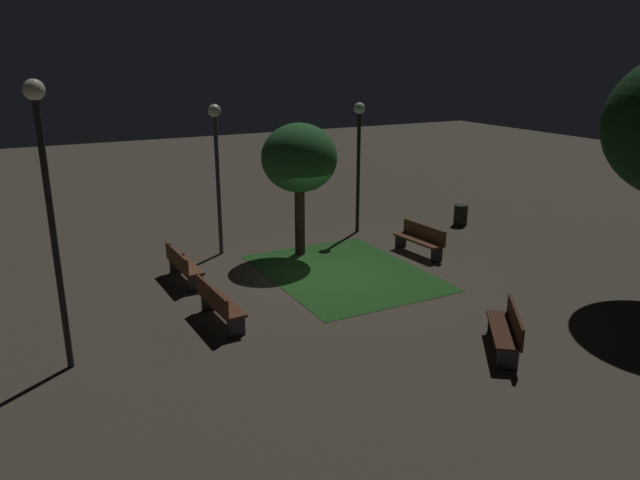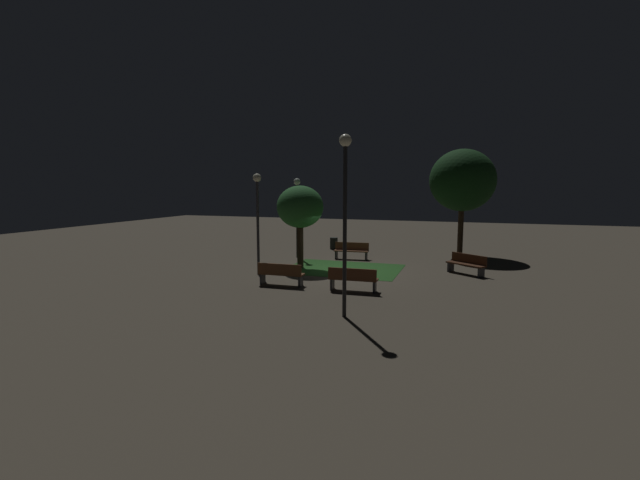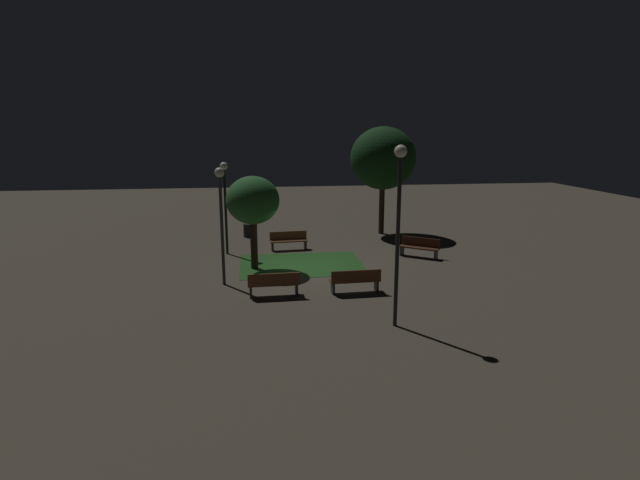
{
  "view_description": "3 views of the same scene",
  "coord_description": "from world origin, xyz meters",
  "px_view_note": "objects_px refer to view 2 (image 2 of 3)",
  "views": [
    {
      "loc": [
        13.34,
        -7.32,
        5.69
      ],
      "look_at": [
        -0.01,
        -0.27,
        1.06
      ],
      "focal_mm": 33.92,
      "sensor_mm": 36.0,
      "label": 1
    },
    {
      "loc": [
        5.41,
        -18.87,
        3.86
      ],
      "look_at": [
        -0.89,
        -0.46,
        1.45
      ],
      "focal_mm": 24.56,
      "sensor_mm": 36.0,
      "label": 2
    },
    {
      "loc": [
        -2.1,
        -20.42,
        5.77
      ],
      "look_at": [
        0.59,
        -0.56,
        1.3
      ],
      "focal_mm": 28.31,
      "sensor_mm": 36.0,
      "label": 3
    }
  ],
  "objects_px": {
    "bench_near_trees": "(352,250)",
    "tree_left_canopy": "(462,181)",
    "tree_near_wall": "(300,208)",
    "lamp_post_plaza_west": "(258,206)",
    "bench_front_left": "(467,263)",
    "bench_front_right": "(353,278)",
    "lamp_post_near_wall": "(297,203)",
    "lamp_post_path_center": "(345,197)",
    "trash_bin": "(334,243)",
    "bench_by_lamp": "(281,273)"
  },
  "relations": [
    {
      "from": "bench_front_right",
      "to": "tree_left_canopy",
      "type": "distance_m",
      "value": 11.25
    },
    {
      "from": "tree_near_wall",
      "to": "tree_left_canopy",
      "type": "bearing_deg",
      "value": 41.74
    },
    {
      "from": "tree_near_wall",
      "to": "trash_bin",
      "type": "distance_m",
      "value": 6.86
    },
    {
      "from": "trash_bin",
      "to": "bench_front_right",
      "type": "bearing_deg",
      "value": -69.2
    },
    {
      "from": "bench_front_right",
      "to": "lamp_post_near_wall",
      "type": "bearing_deg",
      "value": 126.48
    },
    {
      "from": "bench_front_left",
      "to": "lamp_post_near_wall",
      "type": "bearing_deg",
      "value": 168.3
    },
    {
      "from": "bench_front_left",
      "to": "bench_front_right",
      "type": "bearing_deg",
      "value": -130.19
    },
    {
      "from": "bench_by_lamp",
      "to": "tree_near_wall",
      "type": "height_order",
      "value": "tree_near_wall"
    },
    {
      "from": "bench_near_trees",
      "to": "tree_left_canopy",
      "type": "height_order",
      "value": "tree_left_canopy"
    },
    {
      "from": "tree_left_canopy",
      "to": "bench_front_left",
      "type": "bearing_deg",
      "value": -85.66
    },
    {
      "from": "bench_near_trees",
      "to": "bench_front_left",
      "type": "xyz_separation_m",
      "value": [
        5.81,
        -2.22,
        0.0
      ]
    },
    {
      "from": "tree_left_canopy",
      "to": "lamp_post_near_wall",
      "type": "bearing_deg",
      "value": -156.83
    },
    {
      "from": "tree_near_wall",
      "to": "lamp_post_near_wall",
      "type": "height_order",
      "value": "lamp_post_near_wall"
    },
    {
      "from": "tree_left_canopy",
      "to": "trash_bin",
      "type": "relative_size",
      "value": 8.2
    },
    {
      "from": "tree_near_wall",
      "to": "lamp_post_plaza_west",
      "type": "distance_m",
      "value": 2.37
    },
    {
      "from": "tree_left_canopy",
      "to": "bench_near_trees",
      "type": "bearing_deg",
      "value": -149.81
    },
    {
      "from": "tree_near_wall",
      "to": "lamp_post_plaza_west",
      "type": "xyz_separation_m",
      "value": [
        -1.16,
        -2.06,
        0.14
      ]
    },
    {
      "from": "bench_near_trees",
      "to": "tree_left_canopy",
      "type": "bearing_deg",
      "value": 30.19
    },
    {
      "from": "bench_near_trees",
      "to": "lamp_post_near_wall",
      "type": "height_order",
      "value": "lamp_post_near_wall"
    },
    {
      "from": "bench_near_trees",
      "to": "lamp_post_near_wall",
      "type": "bearing_deg",
      "value": -171.86
    },
    {
      "from": "lamp_post_path_center",
      "to": "bench_front_right",
      "type": "bearing_deg",
      "value": 100.11
    },
    {
      "from": "bench_front_right",
      "to": "bench_front_left",
      "type": "height_order",
      "value": "same"
    },
    {
      "from": "trash_bin",
      "to": "tree_near_wall",
      "type": "bearing_deg",
      "value": -87.27
    },
    {
      "from": "bench_near_trees",
      "to": "lamp_post_path_center",
      "type": "height_order",
      "value": "lamp_post_path_center"
    },
    {
      "from": "bench_near_trees",
      "to": "tree_left_canopy",
      "type": "distance_m",
      "value": 7.24
    },
    {
      "from": "bench_near_trees",
      "to": "tree_near_wall",
      "type": "distance_m",
      "value": 4.29
    },
    {
      "from": "tree_near_wall",
      "to": "trash_bin",
      "type": "bearing_deg",
      "value": 92.73
    },
    {
      "from": "lamp_post_path_center",
      "to": "lamp_post_plaza_west",
      "type": "relative_size",
      "value": 1.21
    },
    {
      "from": "bench_near_trees",
      "to": "trash_bin",
      "type": "relative_size",
      "value": 2.57
    },
    {
      "from": "lamp_post_path_center",
      "to": "tree_near_wall",
      "type": "bearing_deg",
      "value": 120.81
    },
    {
      "from": "lamp_post_plaza_west",
      "to": "tree_left_canopy",
      "type": "bearing_deg",
      "value": 45.48
    },
    {
      "from": "lamp_post_near_wall",
      "to": "lamp_post_plaza_west",
      "type": "relative_size",
      "value": 0.97
    },
    {
      "from": "tree_near_wall",
      "to": "tree_left_canopy",
      "type": "xyz_separation_m",
      "value": [
        7.07,
        6.3,
        1.29
      ]
    },
    {
      "from": "bench_by_lamp",
      "to": "trash_bin",
      "type": "relative_size",
      "value": 2.54
    },
    {
      "from": "bench_by_lamp",
      "to": "tree_left_canopy",
      "type": "xyz_separation_m",
      "value": [
        6.43,
        10.03,
        3.67
      ]
    },
    {
      "from": "bench_by_lamp",
      "to": "bench_near_trees",
      "type": "xyz_separation_m",
      "value": [
        1.03,
        6.88,
        0.0
      ]
    },
    {
      "from": "tree_near_wall",
      "to": "trash_bin",
      "type": "height_order",
      "value": "tree_near_wall"
    },
    {
      "from": "bench_by_lamp",
      "to": "lamp_post_plaza_west",
      "type": "distance_m",
      "value": 3.51
    },
    {
      "from": "bench_front_left",
      "to": "lamp_post_plaza_west",
      "type": "bearing_deg",
      "value": -160.84
    },
    {
      "from": "bench_near_trees",
      "to": "lamp_post_path_center",
      "type": "distance_m",
      "value": 10.76
    },
    {
      "from": "tree_near_wall",
      "to": "lamp_post_path_center",
      "type": "relative_size",
      "value": 0.73
    },
    {
      "from": "tree_left_canopy",
      "to": "lamp_post_plaza_west",
      "type": "xyz_separation_m",
      "value": [
        -8.22,
        -8.36,
        -1.15
      ]
    },
    {
      "from": "bench_front_right",
      "to": "tree_near_wall",
      "type": "relative_size",
      "value": 0.47
    },
    {
      "from": "bench_near_trees",
      "to": "bench_front_left",
      "type": "height_order",
      "value": "same"
    },
    {
      "from": "bench_front_left",
      "to": "tree_near_wall",
      "type": "distance_m",
      "value": 7.9
    },
    {
      "from": "tree_left_canopy",
      "to": "bench_by_lamp",
      "type": "bearing_deg",
      "value": -122.66
    },
    {
      "from": "bench_front_right",
      "to": "trash_bin",
      "type": "distance_m",
      "value": 10.81
    },
    {
      "from": "tree_near_wall",
      "to": "lamp_post_path_center",
      "type": "distance_m",
      "value": 8.02
    },
    {
      "from": "tree_near_wall",
      "to": "lamp_post_near_wall",
      "type": "distance_m",
      "value": 3.02
    },
    {
      "from": "lamp_post_plaza_west",
      "to": "bench_front_right",
      "type": "bearing_deg",
      "value": -19.52
    }
  ]
}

